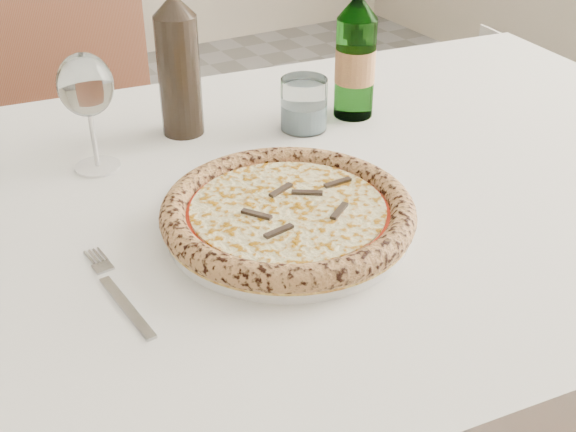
% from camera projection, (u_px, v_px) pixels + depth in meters
% --- Properties ---
extents(dining_table, '(1.67, 1.10, 0.76)m').
position_uv_depth(dining_table, '(254.00, 244.00, 1.03)').
color(dining_table, brown).
rests_on(dining_table, floor).
extents(chair_far, '(0.49, 0.49, 0.93)m').
position_uv_depth(chair_far, '(89.00, 144.00, 1.64)').
color(chair_far, brown).
rests_on(chair_far, floor).
extents(plate, '(0.31, 0.31, 0.02)m').
position_uv_depth(plate, '(288.00, 224.00, 0.91)').
color(plate, white).
rests_on(plate, dining_table).
extents(pizza, '(0.32, 0.32, 0.03)m').
position_uv_depth(pizza, '(288.00, 212.00, 0.90)').
color(pizza, '#F0CC65').
rests_on(pizza, plate).
extents(fork, '(0.02, 0.18, 0.00)m').
position_uv_depth(fork, '(118.00, 293.00, 0.80)').
color(fork, '#9D9E9F').
rests_on(fork, dining_table).
extents(wine_glass, '(0.08, 0.08, 0.17)m').
position_uv_depth(wine_glass, '(86.00, 88.00, 0.99)').
color(wine_glass, silver).
rests_on(wine_glass, dining_table).
extents(tumbler, '(0.07, 0.07, 0.08)m').
position_uv_depth(tumbler, '(304.00, 108.00, 1.16)').
color(tumbler, silver).
rests_on(tumbler, dining_table).
extents(beer_bottle, '(0.07, 0.07, 0.26)m').
position_uv_depth(beer_bottle, '(356.00, 56.00, 1.17)').
color(beer_bottle, '#498743').
rests_on(beer_bottle, dining_table).
extents(wine_bottle, '(0.07, 0.07, 0.27)m').
position_uv_depth(wine_bottle, '(178.00, 64.00, 1.11)').
color(wine_bottle, black).
rests_on(wine_bottle, dining_table).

